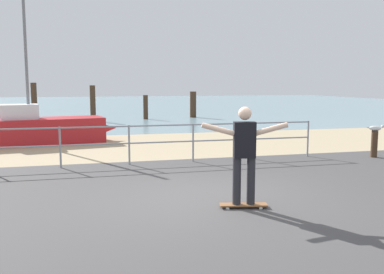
{
  "coord_description": "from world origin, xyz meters",
  "views": [
    {
      "loc": [
        -2.14,
        -7.28,
        2.12
      ],
      "look_at": [
        0.21,
        2.0,
        0.9
      ],
      "focal_mm": 39.68,
      "sensor_mm": 36.0,
      "label": 1
    }
  ],
  "objects_px": {
    "skateboarder": "(244,150)",
    "bollard_short": "(374,144)",
    "skateboard": "(243,205)",
    "sailboat": "(44,129)",
    "seagull": "(376,128)"
  },
  "relations": [
    {
      "from": "skateboarder",
      "to": "bollard_short",
      "type": "distance_m",
      "value": 6.59
    },
    {
      "from": "skateboard",
      "to": "sailboat",
      "type": "bearing_deg",
      "value": 113.92
    },
    {
      "from": "skateboard",
      "to": "seagull",
      "type": "distance_m",
      "value": 6.62
    },
    {
      "from": "sailboat",
      "to": "skateboard",
      "type": "bearing_deg",
      "value": -66.08
    },
    {
      "from": "sailboat",
      "to": "skateboarder",
      "type": "height_order",
      "value": "sailboat"
    },
    {
      "from": "sailboat",
      "to": "seagull",
      "type": "height_order",
      "value": "sailboat"
    },
    {
      "from": "skateboard",
      "to": "skateboarder",
      "type": "bearing_deg",
      "value": 135.0
    },
    {
      "from": "skateboard",
      "to": "skateboarder",
      "type": "relative_size",
      "value": 0.5
    },
    {
      "from": "bollard_short",
      "to": "skateboard",
      "type": "bearing_deg",
      "value": -145.31
    },
    {
      "from": "bollard_short",
      "to": "seagull",
      "type": "relative_size",
      "value": 1.81
    },
    {
      "from": "sailboat",
      "to": "seagull",
      "type": "xyz_separation_m",
      "value": [
        9.39,
        -5.25,
        0.33
      ]
    },
    {
      "from": "sailboat",
      "to": "skateboard",
      "type": "xyz_separation_m",
      "value": [
        3.98,
        -8.98,
        -0.45
      ]
    },
    {
      "from": "sailboat",
      "to": "skateboarder",
      "type": "xyz_separation_m",
      "value": [
        3.98,
        -8.98,
        0.5
      ]
    },
    {
      "from": "skateboard",
      "to": "skateboarder",
      "type": "distance_m",
      "value": 0.95
    },
    {
      "from": "sailboat",
      "to": "bollard_short",
      "type": "relative_size",
      "value": 6.51
    }
  ]
}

